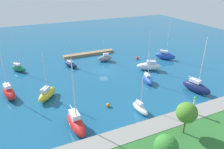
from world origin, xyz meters
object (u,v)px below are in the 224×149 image
object	(u,v)px
mooring_buoy_orange	(108,105)
sailboat_gray_far_south	(105,58)
sailboat_navy_center_basin	(196,87)
park_tree_center	(166,147)
park_tree_west	(187,113)
sailboat_blue_east_end	(147,79)
sailboat_white_inner_mooring	(149,66)
harbor_beacon	(194,104)
sailboat_blue_by_breakwater	(165,56)
sailboat_white_far_north	(140,108)
sailboat_red_off_beacon	(9,92)
sailboat_green_lone_north	(19,68)
sailboat_yellow_near_pier	(47,94)
mooring_buoy_red	(137,58)
sailboat_red_mid_basin	(76,123)
sailboat_navy_lone_south	(71,65)
pier_dock	(89,54)

from	to	relation	value
mooring_buoy_orange	sailboat_gray_far_south	bearing A→B (deg)	-111.23
sailboat_navy_center_basin	park_tree_center	bearing A→B (deg)	-69.03
sailboat_navy_center_basin	park_tree_west	bearing A→B (deg)	-66.46
sailboat_blue_east_end	sailboat_white_inner_mooring	world-z (taller)	sailboat_white_inner_mooring
sailboat_navy_center_basin	harbor_beacon	bearing A→B (deg)	-63.46
harbor_beacon	sailboat_blue_by_breakwater	xyz separation A→B (m)	(-16.00, -29.22, -2.21)
harbor_beacon	mooring_buoy_orange	bearing A→B (deg)	-38.76
sailboat_white_far_north	sailboat_red_off_beacon	bearing A→B (deg)	-130.40
sailboat_navy_center_basin	sailboat_white_inner_mooring	world-z (taller)	sailboat_navy_center_basin
sailboat_green_lone_north	mooring_buoy_orange	distance (m)	33.01
sailboat_navy_center_basin	sailboat_white_far_north	distance (m)	16.92
sailboat_yellow_near_pier	harbor_beacon	bearing A→B (deg)	-87.79
mooring_buoy_orange	sailboat_red_off_beacon	bearing A→B (deg)	-33.97
sailboat_yellow_near_pier	sailboat_white_inner_mooring	xyz separation A→B (m)	(-30.67, -4.13, 0.02)
sailboat_white_far_north	mooring_buoy_orange	size ratio (longest dim) A/B	9.58
mooring_buoy_red	park_tree_center	bearing A→B (deg)	63.49
sailboat_white_far_north	sailboat_white_inner_mooring	xyz separation A→B (m)	(-13.90, -17.47, 0.40)
sailboat_gray_far_south	sailboat_blue_east_end	world-z (taller)	sailboat_blue_east_end
sailboat_blue_by_breakwater	mooring_buoy_orange	distance (m)	34.71
sailboat_blue_by_breakwater	sailboat_blue_east_end	world-z (taller)	sailboat_blue_by_breakwater
sailboat_red_off_beacon	mooring_buoy_orange	size ratio (longest dim) A/B	12.63
sailboat_red_mid_basin	sailboat_gray_far_south	bearing A→B (deg)	144.98
park_tree_west	sailboat_gray_far_south	xyz separation A→B (m)	(-2.05, -39.79, -4.38)
park_tree_center	sailboat_red_mid_basin	world-z (taller)	sailboat_red_mid_basin
sailboat_yellow_near_pier	sailboat_blue_east_end	size ratio (longest dim) A/B	1.36
sailboat_white_far_north	sailboat_red_off_beacon	size ratio (longest dim) A/B	0.76
sailboat_blue_by_breakwater	sailboat_gray_far_south	bearing A→B (deg)	-150.02
sailboat_white_far_north	sailboat_white_inner_mooring	world-z (taller)	sailboat_white_inner_mooring
sailboat_green_lone_north	sailboat_blue_east_end	world-z (taller)	sailboat_green_lone_north
park_tree_west	sailboat_navy_lone_south	world-z (taller)	sailboat_navy_lone_south
sailboat_gray_far_south	sailboat_yellow_near_pier	xyz separation A→B (m)	(21.34, 16.53, 0.18)
mooring_buoy_orange	sailboat_blue_by_breakwater	bearing A→B (deg)	-147.79
park_tree_west	sailboat_green_lone_north	xyz separation A→B (m)	(24.68, -42.73, -4.45)
park_tree_west	sailboat_red_mid_basin	size ratio (longest dim) A/B	0.42
pier_dock	sailboat_red_mid_basin	size ratio (longest dim) A/B	1.33
sailboat_blue_by_breakwater	sailboat_white_far_north	xyz separation A→B (m)	(24.04, 22.92, -0.43)
park_tree_west	park_tree_center	size ratio (longest dim) A/B	1.04
sailboat_gray_far_south	sailboat_navy_lone_south	bearing A→B (deg)	6.17
sailboat_navy_center_basin	sailboat_red_off_beacon	xyz separation A→B (m)	(41.59, -16.00, -0.03)
park_tree_center	sailboat_blue_east_end	size ratio (longest dim) A/B	0.71
sailboat_navy_center_basin	sailboat_green_lone_north	bearing A→B (deg)	-143.82
sailboat_red_mid_basin	sailboat_yellow_near_pier	xyz separation A→B (m)	(3.23, -13.04, -0.08)
sailboat_navy_center_basin	mooring_buoy_red	xyz separation A→B (m)	(1.44, -25.27, -0.94)
park_tree_center	sailboat_navy_lone_south	bearing A→B (deg)	-87.44
sailboat_navy_center_basin	sailboat_white_inner_mooring	bearing A→B (deg)	175.37
sailboat_red_mid_basin	mooring_buoy_orange	distance (m)	9.25
sailboat_white_far_north	park_tree_center	bearing A→B (deg)	-24.82
sailboat_navy_lone_south	mooring_buoy_orange	xyz separation A→B (m)	(-1.86, 25.01, -0.44)
sailboat_blue_by_breakwater	sailboat_blue_east_end	size ratio (longest dim) A/B	1.56
park_tree_center	sailboat_red_mid_basin	size ratio (longest dim) A/B	0.41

